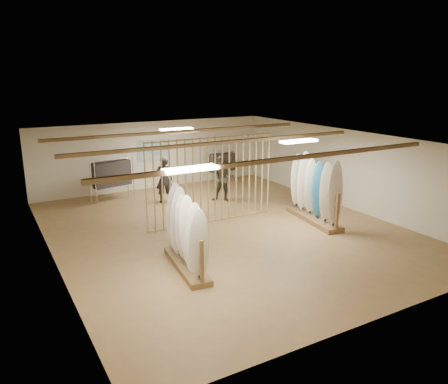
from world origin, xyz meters
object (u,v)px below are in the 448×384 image
clothing_rack_b (222,162)px  shopper_a (164,176)px  clothing_rack_a (112,174)px  rack_right (314,200)px  rack_left (186,244)px  shopper_b (223,176)px

clothing_rack_b → shopper_a: bearing=-158.2°
shopper_a → clothing_rack_a: bearing=-16.5°
rack_right → rack_left: bearing=-157.7°
rack_left → shopper_b: shopper_b is taller
clothing_rack_a → rack_right: bearing=-59.4°
rack_right → shopper_b: rack_right is taller
clothing_rack_a → clothing_rack_b: 5.15m
clothing_rack_a → shopper_b: (3.63, -2.03, -0.07)m
clothing_rack_b → shopper_b: bearing=-123.3°
rack_left → clothing_rack_a: size_ratio=1.47×
rack_right → clothing_rack_a: bearing=141.2°
clothing_rack_a → rack_left: bearing=-102.8°
rack_left → rack_right: 5.31m
rack_left → shopper_b: size_ratio=1.21×
rack_right → clothing_rack_a: size_ratio=1.63×
shopper_b → clothing_rack_b: bearing=103.4°
rack_right → clothing_rack_a: 7.50m
rack_right → shopper_b: 3.78m
clothing_rack_b → shopper_b: (-1.48, -2.68, 0.10)m
shopper_b → rack_left: bearing=-85.7°
rack_left → rack_right: bearing=20.9°
rack_left → shopper_b: bearing=59.1°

